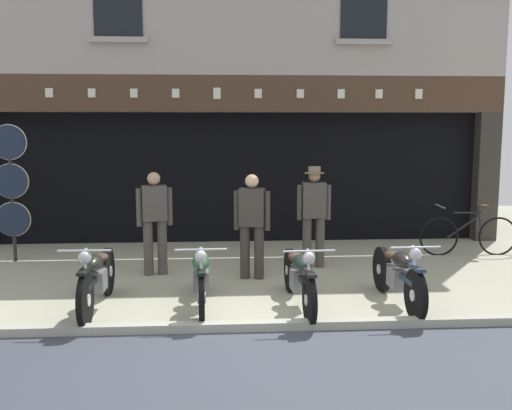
# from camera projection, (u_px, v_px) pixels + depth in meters

# --- Properties ---
(ground) EXTENTS (22.56, 22.00, 0.18)m
(ground) POSITION_uv_depth(u_px,v_px,m) (260.00, 371.00, 5.84)
(ground) COLOR #A0A087
(shop_facade) EXTENTS (10.86, 4.42, 6.14)m
(shop_facade) POSITION_uv_depth(u_px,v_px,m) (235.00, 154.00, 13.51)
(shop_facade) COLOR black
(shop_facade) RESTS_ON ground
(motorcycle_left) EXTENTS (0.62, 2.03, 0.93)m
(motorcycle_left) POSITION_uv_depth(u_px,v_px,m) (97.00, 277.00, 7.56)
(motorcycle_left) COLOR black
(motorcycle_left) RESTS_ON ground
(motorcycle_center_left) EXTENTS (0.62, 1.92, 0.91)m
(motorcycle_center_left) POSITION_uv_depth(u_px,v_px,m) (201.00, 276.00, 7.68)
(motorcycle_center_left) COLOR black
(motorcycle_center_left) RESTS_ON ground
(motorcycle_center) EXTENTS (0.62, 2.06, 0.90)m
(motorcycle_center) POSITION_uv_depth(u_px,v_px,m) (299.00, 276.00, 7.67)
(motorcycle_center) COLOR black
(motorcycle_center) RESTS_ON ground
(motorcycle_center_right) EXTENTS (0.62, 1.95, 0.92)m
(motorcycle_center_right) POSITION_uv_depth(u_px,v_px,m) (398.00, 274.00, 7.76)
(motorcycle_center_right) COLOR black
(motorcycle_center_right) RESTS_ON ground
(salesman_left) EXTENTS (0.55, 0.29, 1.63)m
(salesman_left) POSITION_uv_depth(u_px,v_px,m) (155.00, 218.00, 9.28)
(salesman_left) COLOR #47423D
(salesman_left) RESTS_ON ground
(shopkeeper_center) EXTENTS (0.55, 0.29, 1.62)m
(shopkeeper_center) POSITION_uv_depth(u_px,v_px,m) (252.00, 221.00, 9.04)
(shopkeeper_center) COLOR #38332D
(shopkeeper_center) RESTS_ON ground
(salesman_right) EXTENTS (0.56, 0.32, 1.68)m
(salesman_right) POSITION_uv_depth(u_px,v_px,m) (314.00, 212.00, 9.77)
(salesman_right) COLOR #47423D
(salesman_right) RESTS_ON ground
(tyre_sign_pole) EXTENTS (0.61, 0.06, 2.37)m
(tyre_sign_pole) POSITION_uv_depth(u_px,v_px,m) (11.00, 183.00, 10.11)
(tyre_sign_pole) COLOR #232328
(tyre_sign_pole) RESTS_ON ground
(advert_board_near) EXTENTS (0.71, 0.03, 0.94)m
(advert_board_near) POSITION_uv_depth(u_px,v_px,m) (320.00, 154.00, 12.00)
(advert_board_near) COLOR silver
(advert_board_far) EXTENTS (0.67, 0.03, 1.07)m
(advert_board_far) POSITION_uv_depth(u_px,v_px,m) (380.00, 152.00, 12.08)
(advert_board_far) COLOR silver
(leaning_bicycle) EXTENTS (1.80, 0.50, 0.95)m
(leaning_bicycle) POSITION_uv_depth(u_px,v_px,m) (469.00, 234.00, 10.75)
(leaning_bicycle) COLOR black
(leaning_bicycle) RESTS_ON ground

